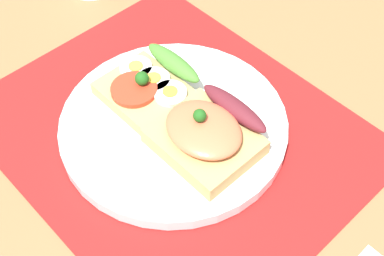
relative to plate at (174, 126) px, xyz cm
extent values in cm
cube|color=olive|center=(0.00, 0.00, -2.67)|extent=(120.00, 90.00, 3.20)
cube|color=#A81A18|center=(0.00, 0.00, -0.92)|extent=(41.37, 34.22, 0.30)
cylinder|color=white|center=(0.00, 0.00, 0.00)|extent=(25.46, 25.46, 1.53)
cube|color=tan|center=(-4.92, 0.12, 1.57)|extent=(9.51, 8.03, 1.60)
cylinder|color=red|center=(-5.26, -1.12, 2.67)|extent=(5.26, 5.26, 0.60)
ellipsoid|color=#47842E|center=(-4.92, 4.53, 3.27)|extent=(8.37, 2.20, 1.80)
sphere|color=#1E5919|center=(-5.09, 0.12, 3.77)|extent=(1.60, 1.60, 1.60)
cylinder|color=white|center=(-7.78, 1.25, 2.62)|extent=(3.76, 3.76, 0.50)
cylinder|color=yellow|center=(-7.78, 1.25, 2.95)|extent=(1.69, 1.69, 0.16)
cylinder|color=white|center=(-4.92, 1.50, 2.62)|extent=(3.76, 3.76, 0.50)
cylinder|color=yellow|center=(-4.92, 1.50, 2.95)|extent=(1.69, 1.69, 0.16)
cylinder|color=white|center=(-2.07, 1.46, 2.62)|extent=(3.76, 3.76, 0.50)
cylinder|color=yellow|center=(-2.07, 1.46, 2.95)|extent=(1.69, 1.69, 0.16)
cube|color=tan|center=(4.92, -0.42, 1.76)|extent=(10.55, 8.78, 1.98)
ellipsoid|color=#F36A44|center=(4.74, -0.48, 3.67)|extent=(8.65, 7.02, 1.83)
ellipsoid|color=maroon|center=(4.92, 4.37, 3.65)|extent=(8.97, 2.20, 1.80)
sphere|color=#1E5919|center=(4.12, 0.18, 5.28)|extent=(1.40, 1.40, 1.40)
camera|label=1|loc=(29.17, -24.77, 46.73)|focal=50.45mm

